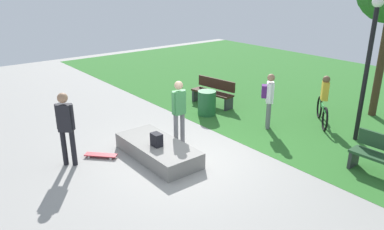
{
  "coord_description": "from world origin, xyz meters",
  "views": [
    {
      "loc": [
        6.42,
        -4.9,
        4.13
      ],
      "look_at": [
        -0.51,
        0.64,
        0.87
      ],
      "focal_mm": 34.38,
      "sensor_mm": 36.0,
      "label": 1
    }
  ],
  "objects_px": {
    "concrete_ledge": "(158,150)",
    "backpack_on_ledge": "(157,140)",
    "lamp_post": "(369,56)",
    "park_bench_near_path": "(213,91)",
    "skater_watching": "(179,108)",
    "pedestrian_with_backpack": "(269,96)",
    "trash_bin": "(207,103)",
    "skater_performing_trick": "(66,124)",
    "cyclist_on_bicycle": "(323,104)",
    "skateboard_by_ledge": "(101,155)"
  },
  "relations": [
    {
      "from": "skater_watching",
      "to": "cyclist_on_bicycle",
      "type": "bearing_deg",
      "value": 70.41
    },
    {
      "from": "skateboard_by_ledge",
      "to": "trash_bin",
      "type": "relative_size",
      "value": 0.9
    },
    {
      "from": "skater_watching",
      "to": "park_bench_near_path",
      "type": "relative_size",
      "value": 1.05
    },
    {
      "from": "concrete_ledge",
      "to": "skater_performing_trick",
      "type": "distance_m",
      "value": 2.25
    },
    {
      "from": "skater_performing_trick",
      "to": "lamp_post",
      "type": "distance_m",
      "value": 7.65
    },
    {
      "from": "skater_performing_trick",
      "to": "trash_bin",
      "type": "xyz_separation_m",
      "value": [
        -0.6,
        4.8,
        -0.65
      ]
    },
    {
      "from": "concrete_ledge",
      "to": "backpack_on_ledge",
      "type": "distance_m",
      "value": 0.39
    },
    {
      "from": "concrete_ledge",
      "to": "backpack_on_ledge",
      "type": "relative_size",
      "value": 7.43
    },
    {
      "from": "concrete_ledge",
      "to": "skateboard_by_ledge",
      "type": "relative_size",
      "value": 3.31
    },
    {
      "from": "skateboard_by_ledge",
      "to": "skater_performing_trick",
      "type": "bearing_deg",
      "value": -97.93
    },
    {
      "from": "backpack_on_ledge",
      "to": "trash_bin",
      "type": "relative_size",
      "value": 0.4
    },
    {
      "from": "backpack_on_ledge",
      "to": "pedestrian_with_backpack",
      "type": "distance_m",
      "value": 3.76
    },
    {
      "from": "lamp_post",
      "to": "cyclist_on_bicycle",
      "type": "bearing_deg",
      "value": 165.2
    },
    {
      "from": "backpack_on_ledge",
      "to": "cyclist_on_bicycle",
      "type": "xyz_separation_m",
      "value": [
        1.07,
        5.31,
        0.09
      ]
    },
    {
      "from": "lamp_post",
      "to": "pedestrian_with_backpack",
      "type": "distance_m",
      "value": 2.79
    },
    {
      "from": "park_bench_near_path",
      "to": "trash_bin",
      "type": "xyz_separation_m",
      "value": [
        0.65,
        -0.86,
        -0.08
      ]
    },
    {
      "from": "park_bench_near_path",
      "to": "backpack_on_ledge",
      "type": "bearing_deg",
      "value": -59.09
    },
    {
      "from": "backpack_on_ledge",
      "to": "skater_performing_trick",
      "type": "relative_size",
      "value": 0.18
    },
    {
      "from": "concrete_ledge",
      "to": "park_bench_near_path",
      "type": "relative_size",
      "value": 1.44
    },
    {
      "from": "lamp_post",
      "to": "trash_bin",
      "type": "relative_size",
      "value": 4.74
    },
    {
      "from": "skater_watching",
      "to": "pedestrian_with_backpack",
      "type": "height_order",
      "value": "skater_watching"
    },
    {
      "from": "skateboard_by_ledge",
      "to": "lamp_post",
      "type": "distance_m",
      "value": 7.22
    },
    {
      "from": "cyclist_on_bicycle",
      "to": "trash_bin",
      "type": "bearing_deg",
      "value": -140.92
    },
    {
      "from": "backpack_on_ledge",
      "to": "skater_performing_trick",
      "type": "xyz_separation_m",
      "value": [
        -1.1,
        -1.74,
        0.5
      ]
    },
    {
      "from": "lamp_post",
      "to": "park_bench_near_path",
      "type": "bearing_deg",
      "value": -167.52
    },
    {
      "from": "trash_bin",
      "to": "cyclist_on_bicycle",
      "type": "relative_size",
      "value": 0.52
    },
    {
      "from": "skater_performing_trick",
      "to": "lamp_post",
      "type": "height_order",
      "value": "lamp_post"
    },
    {
      "from": "concrete_ledge",
      "to": "pedestrian_with_backpack",
      "type": "relative_size",
      "value": 1.45
    },
    {
      "from": "cyclist_on_bicycle",
      "to": "lamp_post",
      "type": "bearing_deg",
      "value": -14.8
    },
    {
      "from": "park_bench_near_path",
      "to": "skater_watching",
      "type": "bearing_deg",
      "value": -56.97
    },
    {
      "from": "trash_bin",
      "to": "pedestrian_with_backpack",
      "type": "relative_size",
      "value": 0.49
    },
    {
      "from": "lamp_post",
      "to": "pedestrian_with_backpack",
      "type": "bearing_deg",
      "value": -149.4
    },
    {
      "from": "concrete_ledge",
      "to": "skater_watching",
      "type": "height_order",
      "value": "skater_watching"
    },
    {
      "from": "concrete_ledge",
      "to": "lamp_post",
      "type": "xyz_separation_m",
      "value": [
        2.5,
        4.86,
        2.14
      ]
    },
    {
      "from": "skater_performing_trick",
      "to": "park_bench_near_path",
      "type": "xyz_separation_m",
      "value": [
        -1.25,
        5.66,
        -0.57
      ]
    },
    {
      "from": "concrete_ledge",
      "to": "trash_bin",
      "type": "height_order",
      "value": "trash_bin"
    },
    {
      "from": "skater_watching",
      "to": "skateboard_by_ledge",
      "type": "relative_size",
      "value": 2.4
    },
    {
      "from": "backpack_on_ledge",
      "to": "lamp_post",
      "type": "distance_m",
      "value": 5.78
    },
    {
      "from": "backpack_on_ledge",
      "to": "park_bench_near_path",
      "type": "relative_size",
      "value": 0.19
    },
    {
      "from": "concrete_ledge",
      "to": "trash_bin",
      "type": "distance_m",
      "value": 3.35
    },
    {
      "from": "pedestrian_with_backpack",
      "to": "skater_performing_trick",
      "type": "bearing_deg",
      "value": -104.06
    },
    {
      "from": "skateboard_by_ledge",
      "to": "pedestrian_with_backpack",
      "type": "xyz_separation_m",
      "value": [
        1.27,
        4.73,
        0.91
      ]
    },
    {
      "from": "skater_watching",
      "to": "pedestrian_with_backpack",
      "type": "bearing_deg",
      "value": 75.02
    },
    {
      "from": "trash_bin",
      "to": "skater_performing_trick",
      "type": "bearing_deg",
      "value": -82.87
    },
    {
      "from": "skateboard_by_ledge",
      "to": "park_bench_near_path",
      "type": "distance_m",
      "value": 5.13
    },
    {
      "from": "skater_performing_trick",
      "to": "pedestrian_with_backpack",
      "type": "height_order",
      "value": "skater_performing_trick"
    },
    {
      "from": "skateboard_by_ledge",
      "to": "lamp_post",
      "type": "relative_size",
      "value": 0.19
    },
    {
      "from": "skater_performing_trick",
      "to": "cyclist_on_bicycle",
      "type": "relative_size",
      "value": 1.17
    },
    {
      "from": "backpack_on_ledge",
      "to": "cyclist_on_bicycle",
      "type": "relative_size",
      "value": 0.21
    },
    {
      "from": "concrete_ledge",
      "to": "lamp_post",
      "type": "relative_size",
      "value": 0.63
    }
  ]
}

